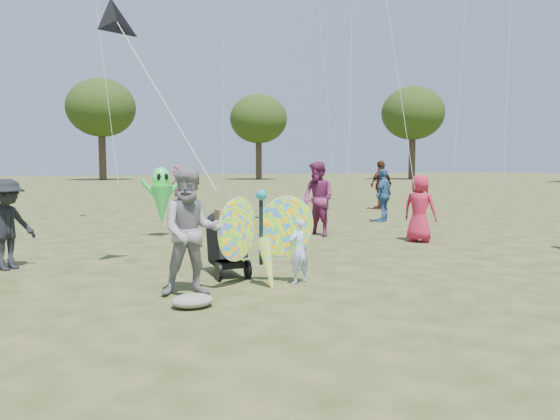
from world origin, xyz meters
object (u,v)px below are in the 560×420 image
Objects in this scene: alien_kite at (162,198)px; crowd_a at (420,208)px; child_girl at (299,251)px; butterfly_kite at (264,239)px; crowd_h at (381,185)px; crowd_j at (179,186)px; crowd_c at (384,195)px; adult_man at (191,232)px; crowd_b at (8,225)px; crowd_e at (318,199)px; jogging_stroller at (225,238)px.

crowd_a is at bearing -31.18° from alien_kite.
crowd_a is 6.25m from alien_kite.
butterfly_kite is (-0.57, 0.03, 0.20)m from child_girl.
crowd_h reaches higher than crowd_j.
crowd_c is at bearing 37.59° from crowd_j.
alien_kite is at bearing 92.83° from adult_man.
butterfly_kite is at bearing 15.60° from adult_man.
alien_kite is at bearing -97.71° from child_girl.
child_girl is 1.73m from adult_man.
crowd_b is 4.55m from alien_kite.
crowd_a is at bearing -40.38° from crowd_b.
crowd_c is 4.07m from crowd_e.
butterfly_kite is at bearing -79.13° from crowd_b.
crowd_e reaches higher than child_girl.
crowd_a is 4.38m from crowd_c.
crowd_h is at bearing -156.06° from crowd_c.
crowd_b is 0.84× the size of crowd_e.
crowd_c is 0.95× the size of butterfly_kite.
crowd_c reaches higher than butterfly_kite.
crowd_h is at bearing 49.45° from butterfly_kite.
crowd_h reaches higher than crowd_e.
crowd_c is at bearing -147.71° from child_girl.
crowd_h is at bearing 47.47° from jogging_stroller.
crowd_a is 0.90× the size of alien_kite.
adult_man is 1.01× the size of crowd_j.
crowd_c is at bearing 45.66° from butterfly_kite.
crowd_b is (-4.14, 2.94, 0.28)m from child_girl.
adult_man is 10.51m from crowd_c.
butterfly_kite is at bearing 35.34° from crowd_h.
child_girl is 0.60m from butterfly_kite.
crowd_a is 1.44× the size of jogging_stroller.
adult_man is 15.08m from crowd_h.
child_girl is at bearing -75.39° from crowd_b.
child_girl is at bearing -81.69° from alien_kite.
alien_kite is at bearing -6.72° from crowd_j.
jogging_stroller is 0.63× the size of butterfly_kite.
alien_kite is at bearing -129.28° from crowd_e.
child_girl is 5.09m from crowd_b.
crowd_c reaches higher than jogging_stroller.
crowd_j is (-7.14, 4.32, -0.09)m from crowd_h.
crowd_a is at bearing 35.85° from adult_man.
crowd_c is 9.63m from butterfly_kite.
crowd_h is 13.72m from jogging_stroller.
crowd_b is 3.82m from jogging_stroller.
child_girl is 0.65× the size of crowd_a.
alien_kite is (-7.06, -0.80, 0.14)m from crowd_c.
crowd_a is at bearing 47.85° from crowd_h.
adult_man is 1.08× the size of crowd_c.
crowd_j is 14.36m from jogging_stroller.
adult_man reaches higher than alien_kite.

